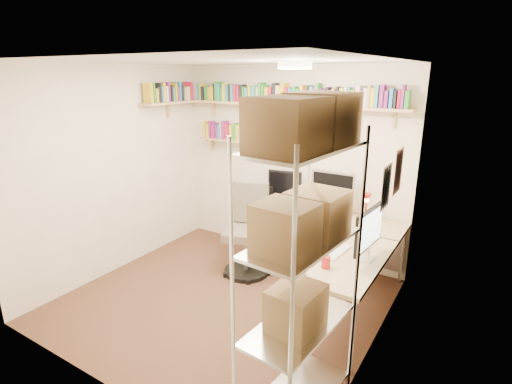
% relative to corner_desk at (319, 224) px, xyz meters
% --- Properties ---
extents(ground, '(3.20, 3.20, 0.00)m').
position_rel_corner_desk_xyz_m(ground, '(-0.70, -0.94, -0.73)').
color(ground, '#4E2F21').
rests_on(ground, ground).
extents(room_shell, '(3.24, 3.04, 2.52)m').
position_rel_corner_desk_xyz_m(room_shell, '(-0.69, -0.94, 0.82)').
color(room_shell, beige).
rests_on(room_shell, ground).
extents(wall_shelves, '(3.12, 1.09, 0.80)m').
position_rel_corner_desk_xyz_m(wall_shelves, '(-1.12, 0.36, 1.29)').
color(wall_shelves, tan).
rests_on(wall_shelves, ground).
extents(corner_desk, '(1.97, 1.88, 1.28)m').
position_rel_corner_desk_xyz_m(corner_desk, '(0.00, 0.00, 0.00)').
color(corner_desk, '#D3BE89').
rests_on(corner_desk, ground).
extents(office_chair, '(0.63, 0.63, 1.11)m').
position_rel_corner_desk_xyz_m(office_chair, '(-0.84, -0.22, -0.26)').
color(office_chair, black).
rests_on(office_chair, ground).
extents(wire_rack, '(0.52, 0.94, 2.29)m').
position_rel_corner_desk_xyz_m(wire_rack, '(0.66, -1.91, 0.86)').
color(wire_rack, silver).
rests_on(wire_rack, ground).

